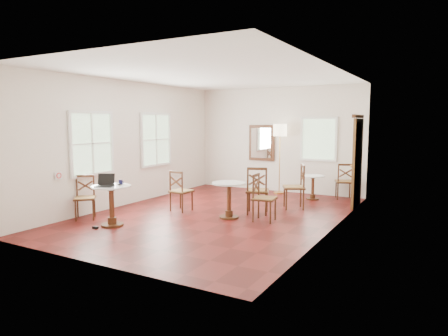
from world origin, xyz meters
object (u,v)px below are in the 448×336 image
chair_back_a (344,181)px  mouse (119,184)px  cafe_table_near (112,201)px  cafe_table_back (313,185)px  cafe_table_mid (229,196)px  chair_near_b (85,197)px  chair_mid_b (263,198)px  laptop (105,183)px  chair_near_a (180,191)px  navy_mug (121,182)px  power_adapter (95,228)px  chair_back_b (295,187)px  floor_lamp (280,135)px  chair_mid_a (257,190)px  water_glass (111,183)px

chair_back_a → mouse: size_ratio=11.37×
cafe_table_near → cafe_table_back: (2.61, 4.55, -0.10)m
cafe_table_mid → chair_near_b: bearing=-149.6°
chair_mid_b → cafe_table_back: bearing=-10.7°
cafe_table_mid → mouse: 2.26m
chair_back_a → laptop: size_ratio=2.31×
cafe_table_back → chair_mid_b: (-0.20, -2.74, 0.09)m
chair_near_a → navy_mug: size_ratio=7.98×
chair_back_a → power_adapter: chair_back_a is taller
chair_near_b → chair_back_b: bearing=-0.8°
cafe_table_back → floor_lamp: size_ratio=0.32×
chair_back_a → navy_mug: size_ratio=8.13×
chair_back_b → navy_mug: bearing=-67.3°
chair_near_b → chair_mid_b: bearing=-16.0°
chair_mid_a → navy_mug: bearing=26.8°
laptop → navy_mug: bearing=42.3°
cafe_table_near → power_adapter: 0.58m
chair_back_b → power_adapter: chair_back_b is taller
power_adapter → chair_mid_b: bearing=40.0°
cafe_table_near → navy_mug: navy_mug is taller
cafe_table_back → chair_back_a: size_ratio=0.67×
chair_near_a → water_glass: bearing=80.8°
chair_near_a → chair_back_a: (2.92, 3.26, 0.01)m
chair_back_b → navy_mug: 3.98m
cafe_table_near → cafe_table_back: size_ratio=1.26×
chair_mid_a → chair_back_b: 1.08m
cafe_table_back → navy_mug: bearing=-120.5°
chair_near_a → power_adapter: bearing=80.0°
chair_near_a → water_glass: (-0.42, -1.73, 0.38)m
cafe_table_mid → chair_back_b: size_ratio=0.73×
chair_back_b → chair_back_a: bearing=129.1°
chair_mid_b → mouse: size_ratio=11.54×
chair_near_a → chair_near_b: 2.05m
floor_lamp → power_adapter: floor_lamp is taller
cafe_table_mid → cafe_table_back: cafe_table_mid is taller
chair_mid_b → navy_mug: (-2.35, -1.61, 0.36)m
chair_near_b → floor_lamp: (2.43, 4.81, 1.21)m
cafe_table_mid → chair_mid_a: (0.36, 0.65, 0.05)m
chair_back_a → navy_mug: (-3.26, -4.79, 0.37)m
cafe_table_mid → chair_mid_b: 0.74m
navy_mug → chair_mid_a: bearing=47.0°
chair_near_b → floor_lamp: size_ratio=0.46×
chair_back_b → mouse: chair_back_b is taller
cafe_table_near → chair_near_b: size_ratio=0.87×
cafe_table_mid → chair_mid_b: (0.72, 0.13, 0.01)m
chair_near_a → chair_back_b: 2.66m
mouse → navy_mug: 0.10m
floor_lamp → chair_back_a: bearing=0.9°
cafe_table_back → chair_back_b: size_ratio=0.61×
cafe_table_mid → laptop: (-1.74, -1.77, 0.38)m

